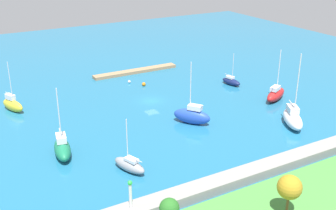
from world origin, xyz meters
The scene contains 16 objects.
water centered at (0.00, 0.00, 0.00)m, with size 160.00×160.00×0.00m, color #1E668C.
pier_dock centered at (-5.33, -18.70, 0.36)m, with size 21.46×2.29×0.72m, color #997A56.
breakwater centered at (0.00, 32.58, 0.70)m, with size 67.73×2.81×1.39m, color gray.
shoreline_park centered at (0.00, 41.43, 0.41)m, with size 60.85×12.65×0.82m, color #478C3D.
harbor_beacon centered at (19.61, 32.58, 3.54)m, with size 0.56×0.56×3.73m.
park_tree_midwest centered at (18.10, 39.07, 4.81)m, with size 2.14×2.14×5.16m.
park_tree_mideast centered at (3.67, 41.74, 4.30)m, with size 2.91×2.91×4.95m.
sailboat_blue_far_north centered at (-1.24, 13.28, 1.51)m, with size 5.90×6.82×11.33m.
sailboat_navy_lone_north centered at (-20.15, -0.02, 0.81)m, with size 2.62×5.24×7.35m.
sailboat_green_by_breakwater centered at (22.28, 13.69, 1.32)m, with size 3.63×7.20×11.10m.
sailboat_gray_off_beacon centered at (15.27, 22.72, 0.95)m, with size 3.66×5.95×7.99m.
sailboat_white_outer_mooring centered at (-16.15, 22.76, 1.40)m, with size 6.18×8.11×13.17m.
sailboat_red_east_end centered at (-22.13, 12.06, 1.30)m, with size 7.43×5.04×10.43m.
sailboat_yellow_center_basin centered at (25.41, -8.41, 1.31)m, with size 3.83×6.01×9.79m.
mooring_buoy_orange centered at (-2.73, -8.97, 0.42)m, with size 0.83×0.83×0.83m, color orange.
mooring_buoy_white centered at (-0.73, -12.37, 0.32)m, with size 0.64×0.64×0.64m, color white.
Camera 1 is at (36.20, 70.81, 31.28)m, focal length 45.03 mm.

